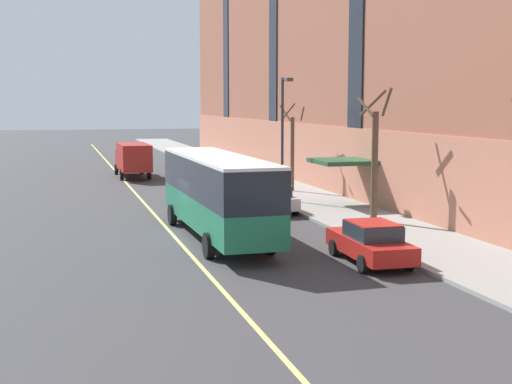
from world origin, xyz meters
TOP-DOWN VIEW (x-y plane):
  - ground_plane at (0.00, 0.00)m, footprint 260.00×260.00m
  - sidewalk at (8.73, 3.00)m, footprint 4.96×160.00m
  - city_bus at (0.65, -1.26)m, footprint 2.91×12.18m
  - parked_car_red_1 at (5.09, -7.30)m, footprint 2.07×4.77m
  - parked_car_green_2 at (4.98, 22.89)m, footprint 1.97×4.82m
  - parked_car_white_3 at (4.90, 12.64)m, footprint 2.01×4.78m
  - parked_car_silver_4 at (5.14, 5.37)m, footprint 2.07×4.29m
  - parked_car_black_5 at (5.13, 33.16)m, footprint 2.05×4.65m
  - box_truck at (-0.15, 25.43)m, footprint 2.38×7.41m
  - street_tree_mid_block at (8.88, 0.55)m, footprint 1.57×1.57m
  - street_tree_far_uptown at (8.87, 12.98)m, footprint 1.61×1.51m
  - street_lamp at (6.85, 8.62)m, footprint 0.36×1.48m
  - fire_hydrant at (6.75, 12.13)m, footprint 0.42×0.24m
  - lane_centerline at (-1.05, 3.00)m, footprint 0.16×140.00m

SIDE VIEW (x-z plane):
  - ground_plane at x=0.00m, z-range 0.00..0.00m
  - lane_centerline at x=-1.05m, z-range 0.00..0.01m
  - sidewalk at x=8.73m, z-range 0.00..0.15m
  - fire_hydrant at x=6.75m, z-range 0.13..0.85m
  - parked_car_silver_4 at x=5.14m, z-range 0.00..1.56m
  - parked_car_black_5 at x=5.13m, z-range 0.00..1.56m
  - parked_car_green_2 at x=4.98m, z-range 0.00..1.56m
  - parked_car_red_1 at x=5.09m, z-range 0.00..1.56m
  - parked_car_white_3 at x=4.90m, z-range 0.00..1.56m
  - box_truck at x=-0.15m, z-range 0.23..2.95m
  - city_bus at x=0.65m, z-range 0.29..3.92m
  - street_tree_far_uptown at x=8.87m, z-range 0.12..5.84m
  - street_tree_mid_block at x=8.88m, z-range 0.06..6.51m
  - street_lamp at x=6.85m, z-range 0.94..8.12m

